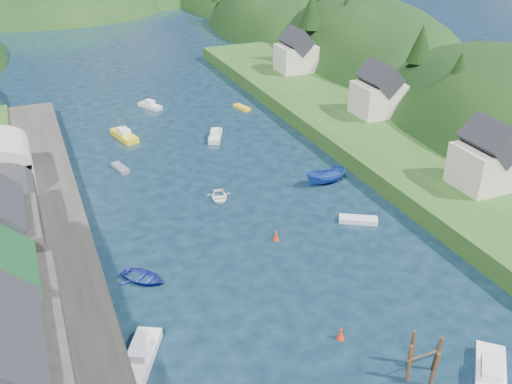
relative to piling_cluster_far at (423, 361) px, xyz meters
name	(u,v)px	position (x,y,z in m)	size (l,w,h in m)	color
ground	(198,151)	(-3.04, 48.37, -1.40)	(600.00, 600.00, 0.00)	black
hillside_right	(365,107)	(41.96, 73.37, -8.82)	(36.00, 245.56, 48.00)	black
far_hills	(91,42)	(-1.82, 172.38, -12.20)	(103.00, 68.00, 44.00)	black
hill_trees	(174,50)	(-1.70, 63.93, 9.75)	(91.85, 146.92, 12.29)	black
quay_left	(39,310)	(-27.04, 18.37, -0.40)	(12.00, 110.00, 2.00)	#2D2B28
quayside_buildings	(5,373)	(-29.04, 4.76, 5.68)	(8.00, 35.84, 12.90)	#2D2B28
boat_sheds	(1,181)	(-29.04, 37.37, 3.87)	(7.00, 21.00, 7.50)	#2D2D30
terrace_right	(382,143)	(21.96, 38.37, -0.20)	(16.00, 120.00, 2.40)	#234719
right_bank_cottages	(372,93)	(24.96, 46.70, 4.44)	(9.00, 59.24, 8.41)	beige
piling_cluster_far	(423,361)	(0.00, 0.00, 0.00)	(3.13, 2.93, 3.95)	#382314
channel_buoy_near	(341,334)	(-3.76, 5.98, -0.92)	(0.70, 0.70, 1.10)	red
channel_buoy_far	(276,236)	(-2.38, 22.23, -0.92)	(0.70, 0.70, 1.10)	red
moored_boats	(261,228)	(-3.27, 24.33, -0.84)	(34.44, 89.76, 2.22)	gold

